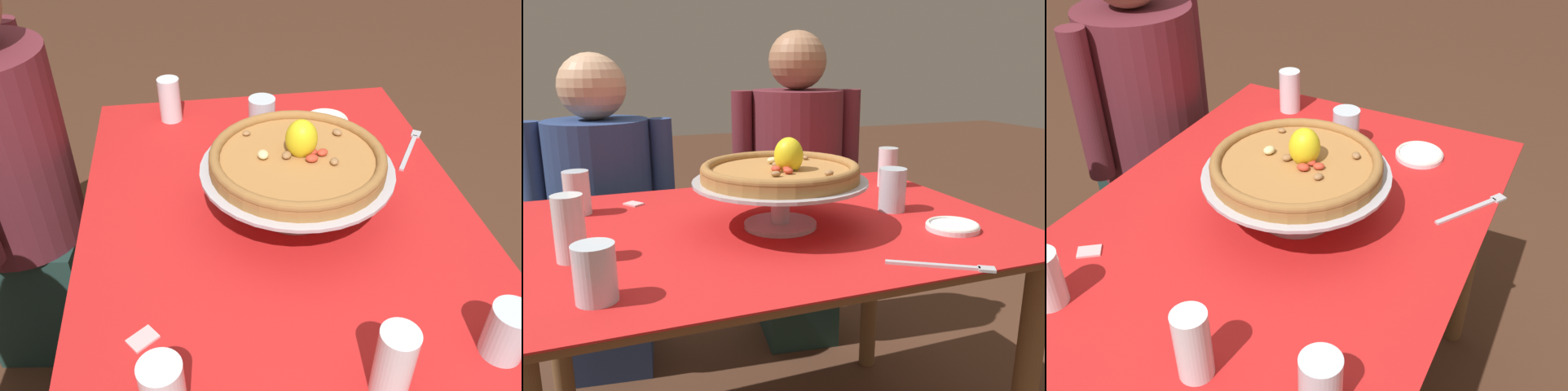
{
  "view_description": "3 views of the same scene",
  "coord_description": "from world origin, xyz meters",
  "views": [
    {
      "loc": [
        -0.92,
        0.18,
        1.51
      ],
      "look_at": [
        0.05,
        0.04,
        0.77
      ],
      "focal_mm": 36.67,
      "sensor_mm": 36.0,
      "label": 1
    },
    {
      "loc": [
        -0.4,
        -1.19,
        1.14
      ],
      "look_at": [
        0.03,
        -0.05,
        0.82
      ],
      "focal_mm": 35.68,
      "sensor_mm": 36.0,
      "label": 2
    },
    {
      "loc": [
        -0.97,
        -0.57,
        1.58
      ],
      "look_at": [
        0.01,
        -0.07,
        0.82
      ],
      "focal_mm": 41.44,
      "sensor_mm": 36.0,
      "label": 3
    }
  ],
  "objects": [
    {
      "name": "dinner_fork",
      "position": [
        0.24,
        -0.4,
        0.74
      ],
      "size": [
        0.19,
        0.13,
        0.01
      ],
      "color": "#B7B7C1",
      "rests_on": "dining_table"
    },
    {
      "name": "sugar_packet",
      "position": [
        -0.3,
        0.3,
        0.74
      ],
      "size": [
        0.06,
        0.06,
        0.0
      ],
      "primitive_type": "cube",
      "rotation": [
        0.0,
        0.0,
        2.22
      ],
      "color": "beige",
      "rests_on": "dining_table"
    },
    {
      "name": "pizza",
      "position": [
        0.03,
        -0.04,
        0.88
      ],
      "size": [
        0.38,
        0.38,
        0.1
      ],
      "color": "#AD753D",
      "rests_on": "pizza_stand"
    },
    {
      "name": "water_glass_side_right",
      "position": [
        0.36,
        -0.01,
        0.79
      ],
      "size": [
        0.07,
        0.07,
        0.12
      ],
      "color": "silver",
      "rests_on": "dining_table"
    },
    {
      "name": "pizza_stand",
      "position": [
        0.03,
        -0.04,
        0.83
      ],
      "size": [
        0.43,
        0.43,
        0.12
      ],
      "color": "#B7B7C1",
      "rests_on": "dining_table"
    },
    {
      "name": "diner_left",
      "position": [
        -0.37,
        0.74,
        0.58
      ],
      "size": [
        0.52,
        0.41,
        1.17
      ],
      "color": "navy",
      "rests_on": "ground"
    },
    {
      "name": "water_glass_side_left",
      "position": [
        -0.45,
        -0.09,
        0.8
      ],
      "size": [
        0.06,
        0.06,
        0.14
      ],
      "color": "white",
      "rests_on": "dining_table"
    },
    {
      "name": "water_glass_back_right",
      "position": [
        0.5,
        0.24,
        0.8
      ],
      "size": [
        0.06,
        0.06,
        0.13
      ],
      "color": "white",
      "rests_on": "dining_table"
    },
    {
      "name": "water_glass_back_left",
      "position": [
        -0.44,
        0.26,
        0.79
      ],
      "size": [
        0.07,
        0.07,
        0.12
      ],
      "color": "white",
      "rests_on": "dining_table"
    },
    {
      "name": "dining_table",
      "position": [
        0.0,
        0.0,
        0.63
      ],
      "size": [
        1.23,
        0.9,
        0.74
      ],
      "color": "brown",
      "rests_on": "ground"
    },
    {
      "name": "side_plate",
      "position": [
        0.41,
        -0.21,
        0.75
      ],
      "size": [
        0.13,
        0.13,
        0.02
      ],
      "color": "white",
      "rests_on": "dining_table"
    },
    {
      "name": "diner_right",
      "position": [
        0.37,
        0.69,
        0.62
      ],
      "size": [
        0.51,
        0.4,
        1.25
      ],
      "color": "#1E3833",
      "rests_on": "ground"
    },
    {
      "name": "water_glass_front_left",
      "position": [
        -0.41,
        -0.31,
        0.79
      ],
      "size": [
        0.07,
        0.07,
        0.1
      ],
      "color": "silver",
      "rests_on": "dining_table"
    }
  ]
}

